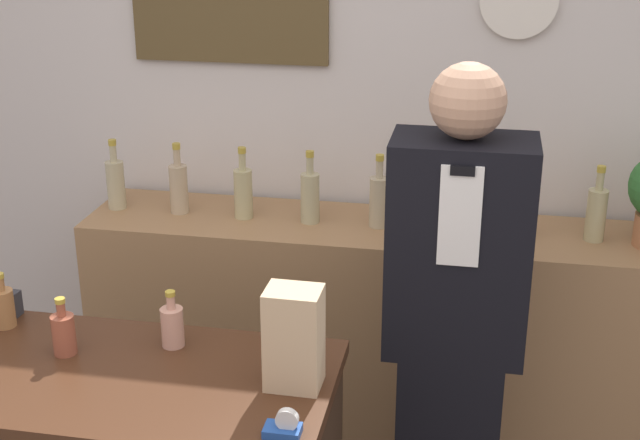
% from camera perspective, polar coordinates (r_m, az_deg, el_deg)
% --- Properties ---
extents(back_wall, '(5.20, 0.09, 2.70)m').
position_cam_1_polar(back_wall, '(3.63, 1.21, 7.44)').
color(back_wall, silver).
rests_on(back_wall, ground_plane).
extents(back_shelf, '(2.37, 0.47, 0.96)m').
position_cam_1_polar(back_shelf, '(3.63, 4.18, -7.44)').
color(back_shelf, '#9E754C').
rests_on(back_shelf, ground_plane).
extents(shopkeeper, '(0.43, 0.27, 1.72)m').
position_cam_1_polar(shopkeeper, '(2.89, 8.56, -7.08)').
color(shopkeeper, black).
rests_on(shopkeeper, ground_plane).
extents(paper_bag, '(0.15, 0.12, 0.28)m').
position_cam_1_polar(paper_bag, '(2.34, -1.68, -7.57)').
color(paper_bag, tan).
rests_on(paper_bag, display_counter).
extents(tape_dispenser, '(0.09, 0.06, 0.07)m').
position_cam_1_polar(tape_dispenser, '(2.20, -2.32, -13.09)').
color(tape_dispenser, '#1E4799').
rests_on(tape_dispenser, display_counter).
extents(counter_bottle_0, '(0.07, 0.07, 0.17)m').
position_cam_1_polar(counter_bottle_0, '(2.83, -19.61, -5.24)').
color(counter_bottle_0, '#9D6B3E').
rests_on(counter_bottle_0, display_counter).
extents(counter_bottle_1, '(0.07, 0.07, 0.17)m').
position_cam_1_polar(counter_bottle_1, '(2.62, -16.09, -6.95)').
color(counter_bottle_1, '#954C36').
rests_on(counter_bottle_1, display_counter).
extents(counter_bottle_2, '(0.07, 0.07, 0.17)m').
position_cam_1_polar(counter_bottle_2, '(2.59, -9.43, -6.67)').
color(counter_bottle_2, tan).
rests_on(counter_bottle_2, display_counter).
extents(shelf_bottle_0, '(0.07, 0.07, 0.29)m').
position_cam_1_polar(shelf_bottle_0, '(3.67, -12.95, 2.35)').
color(shelf_bottle_0, tan).
rests_on(shelf_bottle_0, back_shelf).
extents(shelf_bottle_1, '(0.07, 0.07, 0.29)m').
position_cam_1_polar(shelf_bottle_1, '(3.58, -9.03, 2.11)').
color(shelf_bottle_1, tan).
rests_on(shelf_bottle_1, back_shelf).
extents(shelf_bottle_2, '(0.07, 0.07, 0.29)m').
position_cam_1_polar(shelf_bottle_2, '(3.49, -4.94, 1.83)').
color(shelf_bottle_2, tan).
rests_on(shelf_bottle_2, back_shelf).
extents(shelf_bottle_3, '(0.07, 0.07, 0.29)m').
position_cam_1_polar(shelf_bottle_3, '(3.43, -0.64, 1.56)').
color(shelf_bottle_3, tan).
rests_on(shelf_bottle_3, back_shelf).
extents(shelf_bottle_4, '(0.07, 0.07, 0.29)m').
position_cam_1_polar(shelf_bottle_4, '(3.39, 3.79, 1.30)').
color(shelf_bottle_4, tan).
rests_on(shelf_bottle_4, back_shelf).
extents(shelf_bottle_5, '(0.07, 0.07, 0.29)m').
position_cam_1_polar(shelf_bottle_5, '(3.40, 8.30, 1.14)').
color(shelf_bottle_5, tan).
rests_on(shelf_bottle_5, back_shelf).
extents(shelf_bottle_6, '(0.07, 0.07, 0.29)m').
position_cam_1_polar(shelf_bottle_6, '(3.37, 12.80, 0.62)').
color(shelf_bottle_6, tan).
rests_on(shelf_bottle_6, back_shelf).
extents(shelf_bottle_7, '(0.07, 0.07, 0.29)m').
position_cam_1_polar(shelf_bottle_7, '(3.41, 17.26, 0.44)').
color(shelf_bottle_7, tan).
rests_on(shelf_bottle_7, back_shelf).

